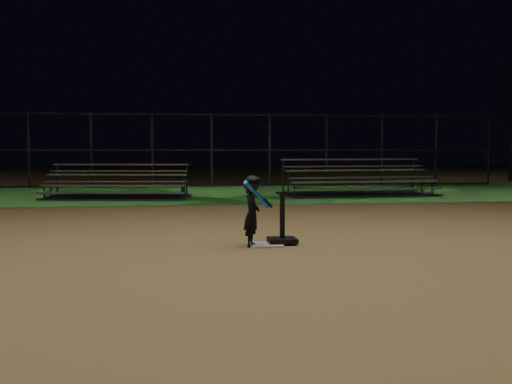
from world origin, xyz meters
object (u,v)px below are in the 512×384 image
at_px(home_plate, 265,245).
at_px(batting_tee, 282,233).
at_px(bleacher_left, 117,191).
at_px(child_batter, 252,208).
at_px(bleacher_right, 357,188).

bearing_deg(home_plate, batting_tee, 22.00).
bearing_deg(batting_tee, bleacher_left, 109.92).
relative_size(home_plate, batting_tee, 0.65).
bearing_deg(batting_tee, home_plate, -158.00).
xyz_separation_m(child_batter, bleacher_left, (-2.54, 8.37, -0.33)).
bearing_deg(bleacher_left, bleacher_right, 9.84).
height_order(home_plate, bleacher_right, bleacher_right).
bearing_deg(batting_tee, bleacher_right, 67.12).
xyz_separation_m(home_plate, bleacher_left, (-2.73, 8.30, 0.17)).
height_order(child_batter, bleacher_right, bleacher_right).
relative_size(batting_tee, bleacher_right, 0.16).
xyz_separation_m(child_batter, bleacher_right, (3.99, 8.58, -0.30)).
bearing_deg(child_batter, bleacher_right, -8.67).
bearing_deg(child_batter, home_plate, -54.81).
relative_size(batting_tee, child_batter, 0.72).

